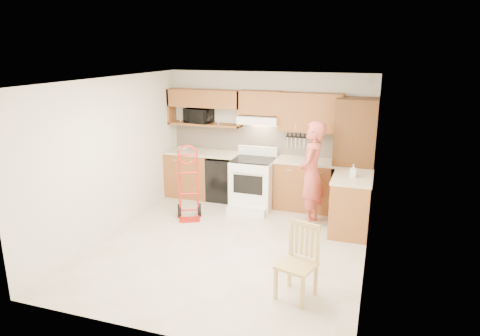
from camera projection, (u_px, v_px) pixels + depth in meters
The scene contains 28 objects.
floor at pixel (230, 245), 6.63m from camera, with size 4.00×4.50×0.02m, color #C0B3A4.
ceiling at pixel (229, 79), 5.95m from camera, with size 4.00×4.50×0.02m, color white.
wall_back at pixel (268, 137), 8.36m from camera, with size 4.00×0.02×2.50m, color silver.
wall_front at pixel (152, 225), 4.23m from camera, with size 4.00×0.02×2.50m, color silver.
wall_left at pixel (111, 156), 6.90m from camera, with size 0.02×4.50×2.50m, color silver.
wall_right at pixel (372, 180), 5.68m from camera, with size 0.02×4.50×2.50m, color silver.
backsplash at pixel (268, 140), 8.35m from camera, with size 3.92×0.03×0.55m, color #C7B19A.
lower_cab_left at pixel (190, 174), 8.76m from camera, with size 0.90×0.60×0.90m, color brown.
dishwasher at pixel (225, 178), 8.54m from camera, with size 0.60×0.60×0.85m, color black.
lower_cab_right at pixel (306, 185), 8.04m from camera, with size 1.14×0.60×0.90m, color brown.
countertop_left at pixel (203, 153), 8.54m from camera, with size 1.50×0.63×0.04m, color #BEAF8F.
countertop_right at pixel (308, 161), 7.91m from camera, with size 1.14×0.63×0.04m, color #BEAF8F.
cab_return_right at pixel (351, 205), 7.04m from camera, with size 0.60×1.00×0.90m, color brown.
countertop_return at pixel (353, 177), 6.92m from camera, with size 0.63×1.00×0.04m, color #BEAF8F.
pantry_tall at pixel (354, 158), 7.63m from camera, with size 0.70×0.60×2.10m, color #4D3017.
upper_cab_left at pixel (205, 98), 8.38m from camera, with size 1.50×0.33×0.34m, color brown.
upper_shelf_mw at pixel (205, 124), 8.52m from camera, with size 1.50×0.33×0.04m, color brown.
upper_cab_center at pixel (261, 103), 8.05m from camera, with size 0.76×0.33×0.44m, color brown.
upper_cab_right at pixel (311, 112), 7.80m from camera, with size 1.14×0.33×0.70m, color brown.
range_hood at pixel (259, 120), 8.07m from camera, with size 0.76×0.46×0.14m, color white.
knife_strip at pixel (296, 140), 8.14m from camera, with size 0.40×0.05×0.29m, color black, non-canonical shape.
microwave at pixel (199, 115), 8.51m from camera, with size 0.52×0.36×0.29m, color black.
range at pixel (252, 180), 7.99m from camera, with size 0.76×1.00×1.12m, color white, non-canonical shape.
person at pixel (311, 174), 7.20m from camera, with size 0.65×0.43×1.78m, color #BD4E42.
hand_truck at pixel (189, 186), 7.50m from camera, with size 0.47×0.43×1.21m, color red, non-canonical shape.
dining_chair at pixel (297, 263), 5.13m from camera, with size 0.41×0.45×0.92m, color tan, non-canonical shape.
soap_bottle at pixel (353, 171), 6.84m from camera, with size 0.09×0.10×0.21m, color white.
bowl at pixel (183, 149), 8.66m from camera, with size 0.22×0.22×0.06m, color white.
Camera 1 is at (2.06, -5.70, 2.94)m, focal length 32.20 mm.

